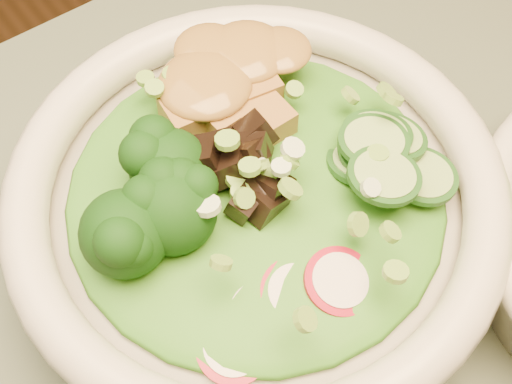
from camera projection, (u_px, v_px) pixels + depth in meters
dining_table at (494, 351)px, 0.55m from camera, size 1.20×0.80×0.75m
salad_bowl at (256, 210)px, 0.43m from camera, size 0.30×0.30×0.08m
lettuce_bed at (256, 191)px, 0.42m from camera, size 0.22×0.22×0.03m
broccoli_florets at (137, 207)px, 0.39m from camera, size 0.10×0.09×0.05m
radish_slices at (301, 296)px, 0.37m from camera, size 0.13×0.07×0.02m
cucumber_slices at (374, 151)px, 0.41m from camera, size 0.09×0.09×0.04m
mushroom_heap at (249, 157)px, 0.41m from camera, size 0.09×0.09×0.04m
tofu_cubes at (227, 88)px, 0.44m from camera, size 0.11×0.09×0.04m
peanut_sauce at (226, 72)px, 0.43m from camera, size 0.08×0.06×0.02m
scallion_garnish at (256, 165)px, 0.39m from camera, size 0.21×0.21×0.03m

